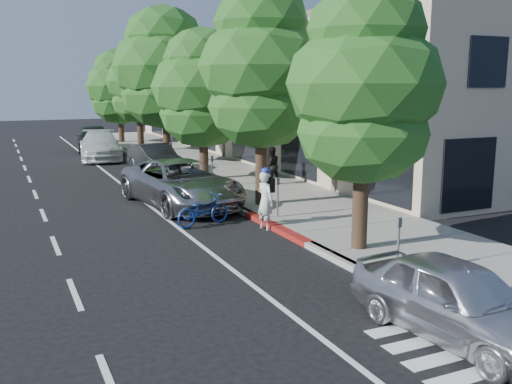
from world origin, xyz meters
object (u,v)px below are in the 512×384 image
street_tree_0 (364,88)px  bicycle (203,210)px  street_tree_2 (203,89)px  cyclist (265,201)px  near_car_a (457,300)px  street_tree_5 (119,87)px  silver_suv (181,183)px  dark_sedan (155,159)px  street_tree_1 (261,70)px  white_pickup (100,146)px  dark_suv_far (94,138)px  street_tree_3 (165,69)px  pedestrian (271,165)px  street_tree_4 (139,83)px

street_tree_0 → bicycle: street_tree_0 is taller
street_tree_2 → cyclist: (-1.15, -8.77, -3.21)m
street_tree_0 → near_car_a: 6.19m
street_tree_0 → street_tree_5: size_ratio=0.99×
silver_suv → dark_sedan: silver_suv is taller
street_tree_1 → silver_suv: bearing=148.6°
bicycle → dark_sedan: dark_sedan is taller
street_tree_0 → near_car_a: bearing=-106.0°
white_pickup → dark_suv_far: 4.45m
cyclist → street_tree_1: bearing=-35.3°
street_tree_2 → silver_suv: size_ratio=1.14×
street_tree_0 → bicycle: 6.40m
street_tree_3 → street_tree_5: bearing=90.0°
dark_sedan → pedestrian: (3.53, -5.60, 0.22)m
cyclist → dark_suv_far: 23.06m
cyclist → silver_suv: bearing=4.3°
street_tree_2 → street_tree_5: bearing=90.0°
silver_suv → near_car_a: silver_suv is taller
street_tree_5 → silver_suv: (-2.45, -22.50, -3.25)m
street_tree_1 → cyclist: bearing=-112.5°
cyclist → street_tree_4: bearing=-15.9°
street_tree_5 → bicycle: street_tree_5 is taller
cyclist → white_pickup: bearing=-7.4°
street_tree_0 → street_tree_1: size_ratio=0.89×
cyclist → dark_suv_far: cyclist is taller
cyclist → pedestrian: cyclist is taller
silver_suv → white_pickup: bearing=84.0°
street_tree_2 → bicycle: bearing=-109.6°
pedestrian → street_tree_1: bearing=61.0°
street_tree_5 → near_car_a: (-1.40, -34.90, -3.38)m
street_tree_0 → near_car_a: street_tree_0 is taller
street_tree_4 → dark_suv_far: street_tree_4 is taller
street_tree_2 → street_tree_5: street_tree_5 is taller
street_tree_4 → street_tree_5: (0.00, 6.00, -0.27)m
white_pickup → near_car_a: 26.75m
silver_suv → pedestrian: size_ratio=3.77×
street_tree_0 → street_tree_5: bearing=90.0°
white_pickup → street_tree_2: bearing=-66.5°
street_tree_4 → near_car_a: size_ratio=1.70×
street_tree_0 → street_tree_5: 30.00m
white_pickup → dark_suv_far: bearing=92.9°
dark_suv_far → cyclist: bearing=-79.4°
street_tree_2 → white_pickup: street_tree_2 is taller
street_tree_1 → street_tree_0: bearing=-90.0°
dark_suv_far → street_tree_2: bearing=-72.7°
silver_suv → near_car_a: 12.44m
street_tree_4 → cyclist: bearing=-93.2°
street_tree_0 → pedestrian: bearing=77.4°
near_car_a → street_tree_0: bearing=68.8°
bicycle → cyclist: bearing=-143.8°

